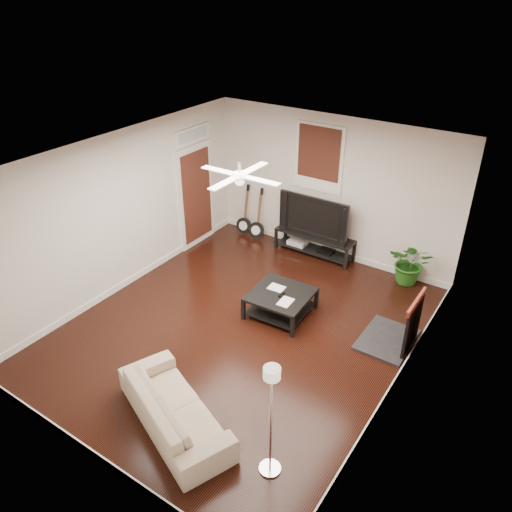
{
  "coord_description": "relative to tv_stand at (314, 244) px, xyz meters",
  "views": [
    {
      "loc": [
        3.76,
        -5.22,
        5.02
      ],
      "look_at": [
        0.0,
        0.4,
        1.15
      ],
      "focal_mm": 35.16,
      "sensor_mm": 36.0,
      "label": 1
    }
  ],
  "objects": [
    {
      "name": "ceiling_fan",
      "position": [
        0.19,
        -2.78,
        2.37
      ],
      "size": [
        1.24,
        1.24,
        0.32
      ],
      "primitive_type": null,
      "color": "white",
      "rests_on": "ceiling"
    },
    {
      "name": "floor_lamp",
      "position": [
        1.97,
        -4.75,
        0.55
      ],
      "size": [
        0.34,
        0.34,
        1.56
      ],
      "primitive_type": null,
      "rotation": [
        0.0,
        0.0,
        -0.4
      ],
      "color": "silver",
      "rests_on": "floor"
    },
    {
      "name": "tv_stand",
      "position": [
        0.0,
        0.0,
        0.0
      ],
      "size": [
        1.62,
        0.43,
        0.45
      ],
      "primitive_type": "cube",
      "color": "black",
      "rests_on": "floor"
    },
    {
      "name": "guitar_left",
      "position": [
        -1.7,
        -0.03,
        0.33
      ],
      "size": [
        0.37,
        0.28,
        1.11
      ],
      "primitive_type": null,
      "rotation": [
        0.0,
        0.0,
        0.11
      ],
      "color": "black",
      "rests_on": "floor"
    },
    {
      "name": "room",
      "position": [
        0.19,
        -2.78,
        1.17
      ],
      "size": [
        5.01,
        6.01,
        2.81
      ],
      "color": "black",
      "rests_on": "ground"
    },
    {
      "name": "tv",
      "position": [
        0.0,
        0.02,
        0.64
      ],
      "size": [
        1.45,
        0.19,
        0.84
      ],
      "primitive_type": "imported",
      "color": "black",
      "rests_on": "tv_stand"
    },
    {
      "name": "window_back",
      "position": [
        -0.11,
        0.19,
        1.72
      ],
      "size": [
        1.0,
        0.06,
        1.3
      ],
      "primitive_type": "cube",
      "color": "#33160E",
      "rests_on": "wall_back"
    },
    {
      "name": "fireplace",
      "position": [
        2.39,
        -1.78,
        0.23
      ],
      "size": [
        0.8,
        1.1,
        0.92
      ],
      "primitive_type": "cube",
      "color": "black",
      "rests_on": "floor"
    },
    {
      "name": "sofa",
      "position": [
        0.62,
        -4.85,
        0.05
      ],
      "size": [
        2.04,
        1.42,
        0.56
      ],
      "primitive_type": "imported",
      "rotation": [
        0.0,
        0.0,
        2.75
      ],
      "color": "#C2B292",
      "rests_on": "floor"
    },
    {
      "name": "potted_plant",
      "position": [
        1.94,
        0.04,
        0.19
      ],
      "size": [
        0.84,
        0.76,
        0.84
      ],
      "primitive_type": "imported",
      "rotation": [
        0.0,
        0.0,
        0.15
      ],
      "color": "#235F1B",
      "rests_on": "floor"
    },
    {
      "name": "brick_accent",
      "position": [
        2.68,
        -1.78,
        1.17
      ],
      "size": [
        0.02,
        2.2,
        2.8
      ],
      "primitive_type": "cube",
      "color": "#B04D39",
      "rests_on": "floor"
    },
    {
      "name": "door_left",
      "position": [
        -2.27,
        -0.88,
        1.02
      ],
      "size": [
        0.08,
        1.0,
        2.5
      ],
      "primitive_type": "cube",
      "color": "white",
      "rests_on": "wall_left"
    },
    {
      "name": "guitar_right",
      "position": [
        -1.35,
        -0.06,
        0.33
      ],
      "size": [
        0.38,
        0.31,
        1.11
      ],
      "primitive_type": null,
      "rotation": [
        0.0,
        0.0,
        0.21
      ],
      "color": "black",
      "rests_on": "floor"
    },
    {
      "name": "coffee_table",
      "position": [
        0.49,
        -2.09,
        -0.03
      ],
      "size": [
        1.01,
        1.01,
        0.4
      ],
      "primitive_type": "cube",
      "rotation": [
        0.0,
        0.0,
        0.06
      ],
      "color": "black",
      "rests_on": "floor"
    }
  ]
}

